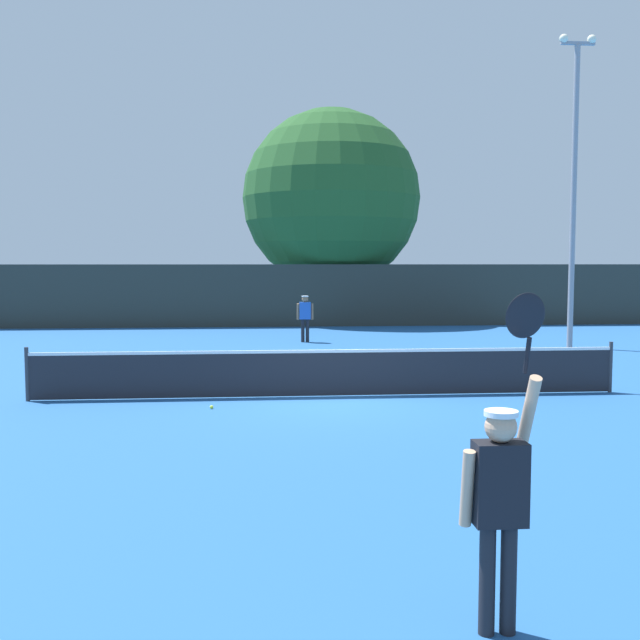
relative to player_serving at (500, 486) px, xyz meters
name	(u,v)px	position (x,y,z in m)	size (l,w,h in m)	color
ground_plane	(328,396)	(-0.35, 9.54, -1.10)	(120.00, 120.00, 0.00)	#235693
tennis_net	(328,372)	(-0.35, 9.54, -0.59)	(12.00, 0.08, 1.07)	#232328
perimeter_fence	(292,296)	(-0.35, 25.78, 0.22)	(34.60, 0.12, 2.65)	#2D332D
player_serving	(500,486)	(0.00, 0.00, 0.00)	(0.68, 0.39, 2.51)	black
player_receiving	(305,314)	(-0.19, 19.72, -0.13)	(0.57, 0.23, 1.60)	blue
tennis_ball	(212,407)	(-2.65, 8.47, -1.07)	(0.07, 0.07, 0.07)	#CCE033
light_pole	(574,175)	(8.18, 17.42, 4.38)	(1.18, 0.28, 9.81)	gray
large_tree	(331,199)	(1.60, 28.81, 4.58)	(8.19, 8.19, 9.79)	brown
parked_car_near	(237,302)	(-2.87, 31.16, -0.33)	(1.95, 4.22, 1.69)	#B7B7BC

